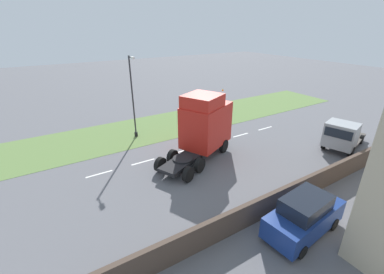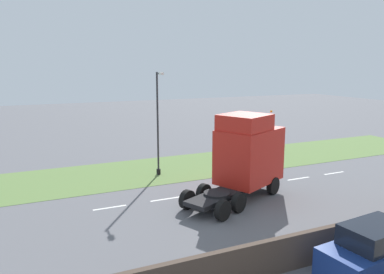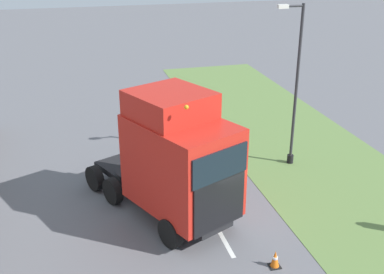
{
  "view_description": "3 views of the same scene",
  "coord_description": "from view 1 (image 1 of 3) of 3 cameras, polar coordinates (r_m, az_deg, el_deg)",
  "views": [
    {
      "loc": [
        16.17,
        -11.23,
        9.4
      ],
      "look_at": [
        0.35,
        -1.42,
        1.22
      ],
      "focal_mm": 24.0,
      "sensor_mm": 36.0,
      "label": 1
    },
    {
      "loc": [
        19.22,
        -12.52,
        7.54
      ],
      "look_at": [
        -2.05,
        -2.9,
        3.07
      ],
      "focal_mm": 35.0,
      "sensor_mm": 36.0,
      "label": 2
    },
    {
      "loc": [
        4.58,
        13.85,
        9.62
      ],
      "look_at": [
        0.21,
        -2.74,
        2.42
      ],
      "focal_mm": 45.0,
      "sensor_mm": 36.0,
      "label": 3
    }
  ],
  "objects": [
    {
      "name": "boundary_wall",
      "position": [
        15.92,
        21.68,
        -11.37
      ],
      "size": [
        0.25,
        24.0,
        1.38
      ],
      "color": "#4C3D33",
      "rests_on": "ground"
    },
    {
      "name": "grass_verge",
      "position": [
        26.57,
        -4.62,
        2.95
      ],
      "size": [
        7.0,
        44.0,
        0.01
      ],
      "color": "#607F42",
      "rests_on": "ground"
    },
    {
      "name": "lane_markings",
      "position": [
        21.47,
        1.14,
        -2.24
      ],
      "size": [
        0.16,
        17.8,
        0.0
      ],
      "color": "white",
      "rests_on": "ground"
    },
    {
      "name": "parked_car",
      "position": [
        13.92,
        23.67,
        -15.68
      ],
      "size": [
        2.21,
        4.5,
        2.1
      ],
      "rotation": [
        0.0,
        0.0,
        0.09
      ],
      "color": "navy",
      "rests_on": "ground"
    },
    {
      "name": "lamp_post",
      "position": [
        22.86,
        -12.91,
        7.8
      ],
      "size": [
        1.26,
        0.29,
        7.12
      ],
      "color": "black",
      "rests_on": "ground"
    },
    {
      "name": "lorry_cab",
      "position": [
        19.44,
        2.74,
        2.68
      ],
      "size": [
        5.16,
        7.17,
        4.97
      ],
      "rotation": [
        0.0,
        0.0,
        0.44
      ],
      "color": "black",
      "rests_on": "ground"
    },
    {
      "name": "traffic_cone_lead",
      "position": [
        23.89,
        6.25,
        1.15
      ],
      "size": [
        0.36,
        0.36,
        0.58
      ],
      "color": "black",
      "rests_on": "ground"
    },
    {
      "name": "pedestrian",
      "position": [
        28.08,
        -1.24,
        6.09
      ],
      "size": [
        0.39,
        0.39,
        1.81
      ],
      "color": "brown",
      "rests_on": "ground"
    },
    {
      "name": "flatbed_truck",
      "position": [
        23.58,
        30.34,
        0.28
      ],
      "size": [
        3.49,
        5.68,
        2.49
      ],
      "rotation": [
        0.0,
        0.0,
        3.41
      ],
      "color": "#999EA3",
      "rests_on": "ground"
    },
    {
      "name": "ground_plane",
      "position": [
        21.82,
        2.69,
        -1.82
      ],
      "size": [
        120.0,
        120.0,
        0.0
      ],
      "primitive_type": "plane",
      "color": "slate",
      "rests_on": "ground"
    }
  ]
}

